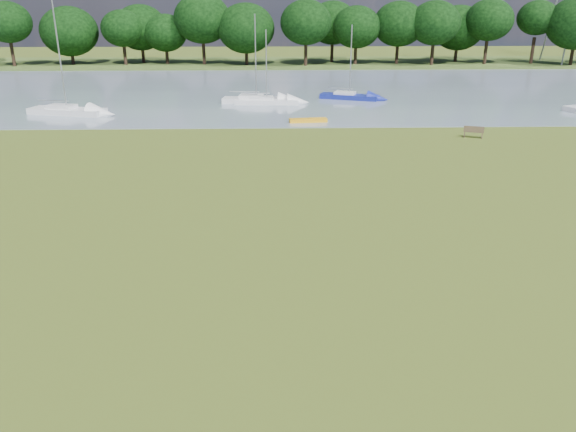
{
  "coord_description": "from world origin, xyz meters",
  "views": [
    {
      "loc": [
        0.18,
        -20.71,
        8.98
      ],
      "look_at": [
        0.74,
        -2.0,
        1.88
      ],
      "focal_mm": 35.0,
      "sensor_mm": 36.0,
      "label": 1
    }
  ],
  "objects_px": {
    "sailboat_0": "(266,100)",
    "kayak": "(308,120)",
    "sailboat_1": "(349,95)",
    "riverbank_bench": "(474,132)",
    "sailboat_6": "(256,98)",
    "sailboat_2": "(66,109)"
  },
  "relations": [
    {
      "from": "sailboat_0",
      "to": "kayak",
      "type": "bearing_deg",
      "value": -66.09
    },
    {
      "from": "kayak",
      "to": "sailboat_1",
      "type": "relative_size",
      "value": 0.43
    },
    {
      "from": "riverbank_bench",
      "to": "sailboat_6",
      "type": "height_order",
      "value": "sailboat_6"
    },
    {
      "from": "kayak",
      "to": "sailboat_6",
      "type": "height_order",
      "value": "sailboat_6"
    },
    {
      "from": "sailboat_0",
      "to": "sailboat_2",
      "type": "xyz_separation_m",
      "value": [
        -17.18,
        -4.87,
        0.08
      ]
    },
    {
      "from": "kayak",
      "to": "sailboat_0",
      "type": "bearing_deg",
      "value": 104.7
    },
    {
      "from": "kayak",
      "to": "sailboat_6",
      "type": "xyz_separation_m",
      "value": [
        -4.45,
        9.58,
        0.28
      ]
    },
    {
      "from": "kayak",
      "to": "sailboat_2",
      "type": "height_order",
      "value": "sailboat_2"
    },
    {
      "from": "kayak",
      "to": "sailboat_2",
      "type": "bearing_deg",
      "value": 162.47
    },
    {
      "from": "riverbank_bench",
      "to": "sailboat_0",
      "type": "bearing_deg",
      "value": 155.65
    },
    {
      "from": "sailboat_1",
      "to": "sailboat_2",
      "type": "relative_size",
      "value": 0.71
    },
    {
      "from": "sailboat_1",
      "to": "sailboat_2",
      "type": "xyz_separation_m",
      "value": [
        -25.41,
        -7.43,
        0.06
      ]
    },
    {
      "from": "kayak",
      "to": "sailboat_2",
      "type": "xyz_separation_m",
      "value": [
        -20.62,
        4.09,
        0.33
      ]
    },
    {
      "from": "sailboat_2",
      "to": "sailboat_1",
      "type": "bearing_deg",
      "value": 31.18
    },
    {
      "from": "sailboat_0",
      "to": "sailboat_6",
      "type": "bearing_deg",
      "value": 151.36
    },
    {
      "from": "sailboat_1",
      "to": "sailboat_6",
      "type": "bearing_deg",
      "value": -146.54
    },
    {
      "from": "kayak",
      "to": "sailboat_6",
      "type": "relative_size",
      "value": 0.38
    },
    {
      "from": "sailboat_0",
      "to": "sailboat_1",
      "type": "height_order",
      "value": "sailboat_1"
    },
    {
      "from": "sailboat_1",
      "to": "sailboat_2",
      "type": "height_order",
      "value": "sailboat_2"
    },
    {
      "from": "kayak",
      "to": "sailboat_0",
      "type": "distance_m",
      "value": 9.61
    },
    {
      "from": "sailboat_1",
      "to": "sailboat_2",
      "type": "bearing_deg",
      "value": -142.11
    },
    {
      "from": "sailboat_0",
      "to": "sailboat_6",
      "type": "relative_size",
      "value": 0.83
    }
  ]
}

